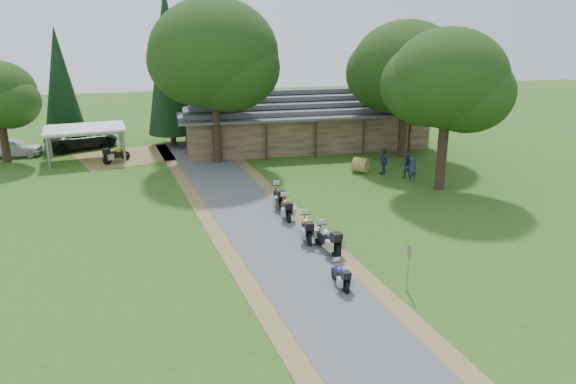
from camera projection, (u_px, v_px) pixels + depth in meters
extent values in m
plane|color=#2E5317|center=(296.00, 270.00, 25.83)|extent=(120.00, 120.00, 0.00)
plane|color=#4E4E51|center=(270.00, 237.00, 29.44)|extent=(51.95, 51.95, 0.00)
imported|color=silver|center=(13.00, 145.00, 45.12)|extent=(2.71, 5.72, 1.86)
imported|color=black|center=(81.00, 134.00, 47.60)|extent=(5.15, 6.95, 2.45)
imported|color=#2C3154|center=(413.00, 166.00, 38.63)|extent=(0.67, 0.55, 2.08)
imported|color=#2C3154|center=(406.00, 164.00, 39.37)|extent=(0.67, 0.56, 2.04)
imported|color=#2C3154|center=(384.00, 159.00, 40.21)|extent=(0.50, 0.67, 2.24)
cylinder|color=olive|center=(361.00, 165.00, 40.82)|extent=(1.47, 1.48, 1.09)
cone|color=black|center=(169.00, 68.00, 47.06)|extent=(4.10, 4.10, 13.20)
cone|color=black|center=(61.00, 86.00, 48.34)|extent=(3.45, 3.45, 10.05)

